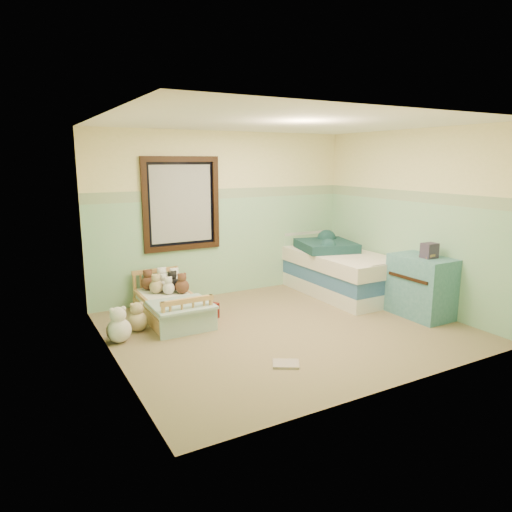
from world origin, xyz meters
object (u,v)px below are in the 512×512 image
plush_floor_tan (137,321)px  floor_book (286,364)px  twin_bed_frame (339,287)px  red_pillow (204,312)px  toddler_bed_frame (171,312)px  dresser (421,286)px  plush_floor_cream (119,330)px

plush_floor_tan → floor_book: (1.08, -1.71, -0.11)m
floor_book → twin_bed_frame: bearing=71.0°
plush_floor_tan → red_pillow: size_ratio=0.76×
toddler_bed_frame → dresser: (2.99, -1.53, 0.32)m
toddler_bed_frame → plush_floor_tan: 0.57m
twin_bed_frame → dresser: 1.42m
dresser → red_pillow: bearing=154.0°
floor_book → toddler_bed_frame: bearing=137.2°
floor_book → dresser: bearing=41.2°
red_pillow → floor_book: red_pillow is taller
red_pillow → plush_floor_cream: bearing=-168.0°
plush_floor_tan → floor_book: 2.03m
toddler_bed_frame → red_pillow: 0.44m
toddler_bed_frame → twin_bed_frame: (2.71, -0.17, 0.02)m
plush_floor_tan → dresser: 3.74m
toddler_bed_frame → floor_book: toddler_bed_frame is taller
plush_floor_cream → floor_book: 2.00m
toddler_bed_frame → plush_floor_tan: size_ratio=5.37×
plush_floor_cream → plush_floor_tan: size_ratio=1.15×
plush_floor_tan → floor_book: plush_floor_tan is taller
twin_bed_frame → dresser: bearing=-78.2°
plush_floor_cream → floor_book: plush_floor_cream is taller
dresser → red_pillow: (-2.62, 1.28, -0.31)m
toddler_bed_frame → floor_book: size_ratio=4.95×
plush_floor_cream → red_pillow: 1.19m
plush_floor_tan → floor_book: size_ratio=0.92×
dresser → twin_bed_frame: bearing=101.8°
plush_floor_cream → dresser: 3.93m
plush_floor_cream → floor_book: (1.36, -1.46, -0.13)m
twin_bed_frame → red_pillow: bearing=-178.0°
plush_floor_cream → dresser: dresser is taller
plush_floor_cream → red_pillow: bearing=12.0°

